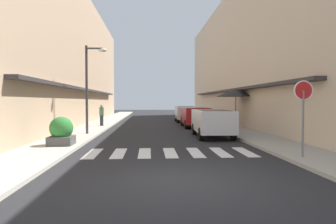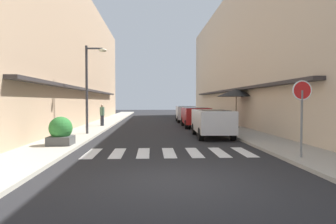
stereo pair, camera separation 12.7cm
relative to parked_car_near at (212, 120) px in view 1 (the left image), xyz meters
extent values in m
plane|color=#232326|center=(-2.59, 7.49, -0.92)|extent=(89.30, 89.30, 0.00)
cube|color=#ADA899|center=(-7.33, 7.49, -0.86)|extent=(2.22, 56.83, 0.12)
cube|color=#9E998E|center=(2.16, 7.49, -0.86)|extent=(2.22, 56.83, 0.12)
cube|color=tan|center=(-10.94, 8.52, 4.46)|extent=(5.00, 38.53, 10.76)
cube|color=#332D2D|center=(-8.19, 8.52, 1.88)|extent=(0.50, 26.97, 0.16)
cube|color=#C6B299|center=(5.77, 8.52, 4.63)|extent=(5.00, 38.53, 11.10)
cube|color=#332D2D|center=(3.02, 8.52, 1.88)|extent=(0.50, 26.97, 0.16)
cube|color=silver|center=(-5.44, -4.70, -0.92)|extent=(0.45, 2.20, 0.01)
cube|color=silver|center=(-4.49, -4.70, -0.92)|extent=(0.45, 2.20, 0.01)
cube|color=silver|center=(-3.54, -4.70, -0.92)|extent=(0.45, 2.20, 0.01)
cube|color=silver|center=(-2.59, -4.70, -0.92)|extent=(0.45, 2.20, 0.01)
cube|color=silver|center=(-1.64, -4.70, -0.92)|extent=(0.45, 2.20, 0.01)
cube|color=silver|center=(-0.69, -4.70, -0.92)|extent=(0.45, 2.20, 0.01)
cube|color=silver|center=(0.26, -4.70, -0.92)|extent=(0.45, 2.20, 0.01)
cube|color=silver|center=(0.00, 0.04, -0.04)|extent=(1.86, 4.17, 1.13)
cube|color=black|center=(0.00, -0.17, 0.27)|extent=(1.53, 2.35, 0.56)
cylinder|color=black|center=(-0.76, 1.42, -0.60)|extent=(0.24, 0.65, 0.64)
cylinder|color=black|center=(0.83, 1.38, -0.60)|extent=(0.24, 0.65, 0.64)
cylinder|color=black|center=(-0.83, -1.30, -0.60)|extent=(0.24, 0.65, 0.64)
cylinder|color=black|center=(0.76, -1.35, -0.60)|extent=(0.24, 0.65, 0.64)
cube|color=maroon|center=(0.00, 6.22, -0.04)|extent=(1.79, 4.12, 1.13)
cube|color=black|center=(0.00, 6.02, 0.27)|extent=(1.49, 2.31, 0.56)
cylinder|color=black|center=(-0.78, 7.59, -0.60)|extent=(0.23, 0.64, 0.64)
cylinder|color=black|center=(0.81, 7.57, -0.60)|extent=(0.23, 0.64, 0.64)
cylinder|color=black|center=(-0.81, 4.88, -0.60)|extent=(0.23, 0.64, 0.64)
cylinder|color=black|center=(0.78, 4.86, -0.60)|extent=(0.23, 0.64, 0.64)
cube|color=silver|center=(0.00, 12.00, -0.04)|extent=(1.87, 4.25, 1.13)
cube|color=black|center=(0.00, 11.79, 0.27)|extent=(1.54, 2.39, 0.56)
cylinder|color=black|center=(-0.75, 13.41, -0.60)|extent=(0.24, 0.65, 0.64)
cylinder|color=black|center=(0.84, 13.36, -0.60)|extent=(0.24, 0.65, 0.64)
cylinder|color=black|center=(-0.84, 10.64, -0.60)|extent=(0.24, 0.65, 0.64)
cylinder|color=black|center=(0.75, 10.60, -0.60)|extent=(0.24, 0.65, 0.64)
cylinder|color=slate|center=(1.59, -6.44, 0.28)|extent=(0.07, 0.07, 2.16)
cylinder|color=red|center=(1.59, -6.44, 1.36)|extent=(0.64, 0.03, 0.64)
torus|color=white|center=(1.59, -6.44, 1.36)|extent=(0.65, 0.05, 0.65)
cylinder|color=#38383D|center=(-6.84, 1.10, 1.64)|extent=(0.14, 0.14, 4.89)
cylinder|color=#38383D|center=(-6.39, 1.10, 3.94)|extent=(0.90, 0.10, 0.10)
ellipsoid|color=beige|center=(-5.94, 1.10, 3.84)|extent=(0.44, 0.28, 0.20)
cylinder|color=#262626|center=(2.63, 4.67, -0.77)|extent=(0.48, 0.48, 0.06)
cylinder|color=#4C3823|center=(2.63, 4.67, 0.40)|extent=(0.06, 0.06, 2.41)
cone|color=black|center=(2.63, 4.67, 1.61)|extent=(2.69, 2.69, 0.55)
cube|color=#4C4C4C|center=(-7.00, -3.20, -0.62)|extent=(0.97, 0.97, 0.36)
sphere|color=#2D7533|center=(-7.00, -3.20, -0.11)|extent=(0.96, 0.96, 0.96)
cylinder|color=#282B33|center=(-6.89, 6.55, -0.42)|extent=(0.26, 0.26, 0.77)
cylinder|color=#4C7259|center=(-6.89, 6.55, 0.27)|extent=(0.34, 0.34, 0.61)
sphere|color=tan|center=(-6.89, 6.55, 0.68)|extent=(0.21, 0.21, 0.21)
camera|label=1|loc=(-3.36, -15.81, 1.01)|focal=32.05mm
camera|label=2|loc=(-3.23, -15.81, 1.01)|focal=32.05mm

